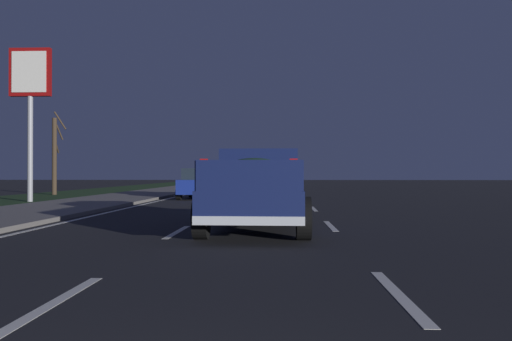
% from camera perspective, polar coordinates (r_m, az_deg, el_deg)
% --- Properties ---
extents(ground, '(144.00, 144.00, 0.00)m').
position_cam_1_polar(ground, '(28.08, 1.61, -2.97)').
color(ground, black).
extents(sidewalk_shoulder, '(108.00, 4.00, 0.12)m').
position_cam_1_polar(sidewalk_shoulder, '(29.17, -13.20, -2.74)').
color(sidewalk_shoulder, slate).
rests_on(sidewalk_shoulder, ground).
extents(grass_verge, '(108.00, 6.00, 0.01)m').
position_cam_1_polar(grass_verge, '(30.91, -22.16, -2.70)').
color(grass_verge, '#1E3819').
rests_on(grass_verge, ground).
extents(lane_markings, '(108.00, 7.04, 0.01)m').
position_cam_1_polar(lane_markings, '(31.64, -3.89, -2.66)').
color(lane_markings, silver).
rests_on(lane_markings, ground).
extents(pickup_truck, '(5.46, 2.35, 1.87)m').
position_cam_1_polar(pickup_truck, '(11.64, 0.22, -1.85)').
color(pickup_truck, '#141E4C').
rests_on(pickup_truck, ground).
extents(sedan_blue, '(4.45, 2.10, 1.54)m').
position_cam_1_polar(sedan_blue, '(25.96, -6.08, -1.45)').
color(sedan_blue, navy).
rests_on(sedan_blue, ground).
extents(sedan_black, '(4.43, 2.07, 1.54)m').
position_cam_1_polar(sedan_black, '(39.28, 1.82, -1.07)').
color(sedan_black, black).
rests_on(sedan_black, ground).
extents(gas_price_sign, '(0.27, 1.90, 7.01)m').
position_cam_1_polar(gas_price_sign, '(25.45, -24.19, 8.70)').
color(gas_price_sign, '#99999E').
rests_on(gas_price_sign, ground).
extents(bare_tree_far, '(1.11, 0.92, 5.06)m').
position_cam_1_polar(bare_tree_far, '(32.92, -21.82, 1.75)').
color(bare_tree_far, '#423323').
rests_on(bare_tree_far, ground).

